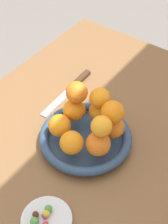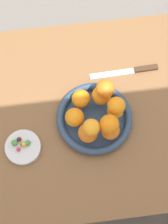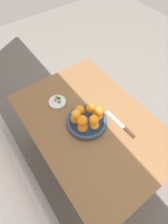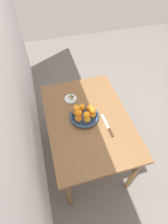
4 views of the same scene
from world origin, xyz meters
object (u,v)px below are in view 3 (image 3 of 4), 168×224
Objects in this scene: orange_0 at (76,119)px; orange_8 at (94,120)px; orange_4 at (91,108)px; candy_ball_0 at (57,97)px; candy_ball_2 at (58,101)px; orange_9 at (76,114)px; dining_table at (91,128)px; orange_7 at (99,111)px; candy_ball_1 at (55,100)px; candy_ball_3 at (60,102)px; orange_3 at (98,115)px; fruit_bowl at (87,121)px; orange_5 at (80,110)px; orange_6 at (82,121)px; orange_2 at (94,125)px; candy_ball_4 at (59,98)px; candy_ball_5 at (58,100)px; knife at (122,126)px; orange_1 at (83,127)px; candy_dish at (57,102)px.

orange_0 is 1.12× the size of orange_8.
orange_4 reaches higher than candy_ball_0.
orange_9 is at bearing -179.86° from candy_ball_2.
dining_table is at bearing -27.88° from orange_8.
orange_8 is (-0.03, 0.06, -0.01)m from orange_7.
candy_ball_1 is 0.04m from candy_ball_3.
fruit_bowl is at bearing 63.77° from orange_3.
orange_5 is 0.14m from orange_7.
orange_6 is 0.34m from candy_ball_0.
orange_3 is at bearing -122.17° from dining_table.
orange_6 reaches higher than candy_ball_0.
orange_0 reaches higher than dining_table.
candy_ball_2 is (-0.03, 0.01, -0.00)m from candy_ball_0.
orange_6 is at bearing 120.43° from fruit_bowl.
candy_ball_1 is 0.77× the size of candy_ball_2.
candy_ball_3 is (0.31, 0.07, -0.04)m from orange_2.
candy_ball_3 is 0.03m from candy_ball_4.
orange_4 is at bearing -149.93° from candy_ball_5.
knife is at bearing -117.26° from orange_2.
orange_1 is at bearing 176.66° from candy_ball_4.
orange_8 reaches higher than candy_ball_4.
orange_8 reaches higher than candy_ball_0.
candy_ball_1 is (0.31, 0.02, -0.11)m from orange_6.
knife is (-0.40, -0.24, -0.03)m from candy_ball_3.
knife is at bearing -117.44° from orange_6.
candy_ball_4 is at bearing -28.40° from candy_ball_3.
dining_table is 0.17m from orange_2.
orange_9 is at bearing 178.18° from candy_ball_0.
orange_0 is 0.09m from orange_6.
candy_dish is 0.02m from candy_ball_1.
candy_dish is 8.79× the size of candy_ball_5.
knife is (-0.42, -0.24, -0.02)m from candy_ball_5.
orange_5 is 0.14m from orange_6.
orange_2 is 0.91× the size of orange_6.
orange_7 is at bearing -92.05° from orange_6.
orange_7 is 0.34m from candy_ball_2.
orange_5 is 0.20m from candy_ball_5.
orange_1 is at bearing 68.15° from orange_8.
orange_4 is 4.57× the size of candy_ball_5.
orange_5 reaches higher than candy_ball_1.
candy_ball_4 is (0.30, 0.11, -0.04)m from orange_3.
orange_0 is 1.06× the size of orange_1.
orange_6 reaches higher than orange_0.
candy_ball_1 is (0.32, 0.02, -0.04)m from orange_1.
orange_0 is at bearing 32.65° from orange_8.
orange_1 reaches higher than fruit_bowl.
orange_9 is (-0.24, -0.01, 0.12)m from candy_dish.
orange_6 is at bearing -178.05° from candy_dish.
candy_dish is 0.03m from candy_ball_3.
orange_3 is 1.05× the size of orange_6.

